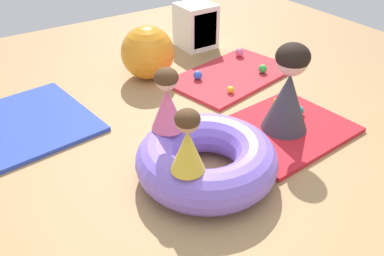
% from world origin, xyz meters
% --- Properties ---
extents(ground_plane, '(8.00, 8.00, 0.00)m').
position_xyz_m(ground_plane, '(0.00, 0.00, 0.00)').
color(ground_plane, tan).
extents(gym_mat_far_left, '(1.69, 1.36, 0.04)m').
position_xyz_m(gym_mat_far_left, '(-1.22, 1.46, 0.02)').
color(gym_mat_far_left, '#2D47B7').
rests_on(gym_mat_far_left, ground).
extents(gym_mat_front, '(1.54, 1.12, 0.04)m').
position_xyz_m(gym_mat_front, '(1.25, 1.22, 0.02)').
color(gym_mat_front, red).
rests_on(gym_mat_front, ground).
extents(gym_mat_center_rear, '(1.25, 1.04, 0.04)m').
position_xyz_m(gym_mat_center_rear, '(0.93, 0.06, 0.02)').
color(gym_mat_center_rear, red).
rests_on(gym_mat_center_rear, ground).
extents(inflatable_cushion, '(1.09, 1.09, 0.33)m').
position_xyz_m(inflatable_cushion, '(-0.04, -0.08, 0.17)').
color(inflatable_cushion, '#8466E0').
rests_on(inflatable_cushion, ground).
extents(child_in_pink, '(0.35, 0.35, 0.51)m').
position_xyz_m(child_in_pink, '(-0.17, 0.25, 0.58)').
color(child_in_pink, '#E5608E').
rests_on(child_in_pink, inflatable_cushion).
extents(child_in_yellow, '(0.33, 0.33, 0.47)m').
position_xyz_m(child_in_yellow, '(-0.34, -0.28, 0.56)').
color(child_in_yellow, yellow).
rests_on(child_in_yellow, inflatable_cushion).
extents(adult_seated, '(0.52, 0.52, 0.81)m').
position_xyz_m(adult_seated, '(0.93, 0.06, 0.43)').
color(adult_seated, '#383842').
rests_on(adult_seated, gym_mat_center_rear).
extents(play_ball_yellow, '(0.08, 0.08, 0.08)m').
position_xyz_m(play_ball_yellow, '(1.18, 0.41, 0.08)').
color(play_ball_yellow, yellow).
rests_on(play_ball_yellow, gym_mat_center_rear).
extents(play_ball_green, '(0.10, 0.10, 0.10)m').
position_xyz_m(play_ball_green, '(1.56, 1.06, 0.09)').
color(play_ball_green, green).
rests_on(play_ball_green, gym_mat_front).
extents(play_ball_teal, '(0.08, 0.08, 0.08)m').
position_xyz_m(play_ball_teal, '(1.23, 0.16, 0.08)').
color(play_ball_teal, teal).
rests_on(play_ball_teal, gym_mat_center_rear).
extents(play_ball_pink, '(0.11, 0.11, 0.11)m').
position_xyz_m(play_ball_pink, '(1.65, 1.58, 0.09)').
color(play_ball_pink, pink).
rests_on(play_ball_pink, gym_mat_front).
extents(play_ball_blue, '(0.10, 0.10, 0.10)m').
position_xyz_m(play_ball_blue, '(0.85, 1.33, 0.09)').
color(play_ball_blue, blue).
rests_on(play_ball_blue, gym_mat_front).
extents(play_ball_yellow_second, '(0.08, 0.08, 0.08)m').
position_xyz_m(play_ball_yellow_second, '(0.95, 0.87, 0.08)').
color(play_ball_yellow_second, yellow).
rests_on(play_ball_yellow_second, gym_mat_front).
extents(exercise_ball_large, '(0.59, 0.59, 0.59)m').
position_xyz_m(exercise_ball_large, '(0.47, 1.76, 0.30)').
color(exercise_ball_large, orange).
rests_on(exercise_ball_large, ground).
extents(storage_cube, '(0.44, 0.44, 0.56)m').
position_xyz_m(storage_cube, '(1.44, 2.21, 0.28)').
color(storage_cube, white).
rests_on(storage_cube, ground).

